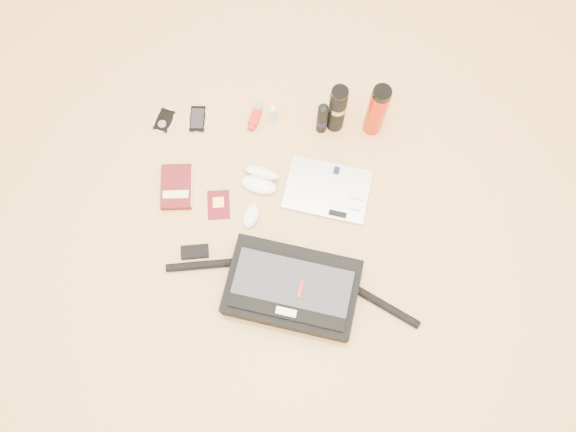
{
  "coord_description": "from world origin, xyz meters",
  "views": [
    {
      "loc": [
        0.04,
        -0.6,
        2.06
      ],
      "look_at": [
        0.05,
        0.03,
        0.06
      ],
      "focal_mm": 35.0,
      "sensor_mm": 36.0,
      "label": 1
    }
  ],
  "objects_px": {
    "laptop": "(328,190)",
    "thermos_black": "(337,109)",
    "messenger_bag": "(291,288)",
    "thermos_red": "(377,111)",
    "book": "(177,187)"
  },
  "relations": [
    {
      "from": "messenger_bag",
      "to": "thermos_red",
      "type": "distance_m",
      "value": 0.75
    },
    {
      "from": "laptop",
      "to": "thermos_red",
      "type": "distance_m",
      "value": 0.36
    },
    {
      "from": "laptop",
      "to": "book",
      "type": "xyz_separation_m",
      "value": [
        -0.58,
        0.02,
        0.0
      ]
    },
    {
      "from": "laptop",
      "to": "thermos_black",
      "type": "bearing_deg",
      "value": 96.0
    },
    {
      "from": "messenger_bag",
      "to": "book",
      "type": "relative_size",
      "value": 5.11
    },
    {
      "from": "thermos_black",
      "to": "thermos_red",
      "type": "relative_size",
      "value": 0.92
    },
    {
      "from": "messenger_bag",
      "to": "book",
      "type": "height_order",
      "value": "messenger_bag"
    },
    {
      "from": "book",
      "to": "thermos_red",
      "type": "distance_m",
      "value": 0.82
    },
    {
      "from": "laptop",
      "to": "thermos_red",
      "type": "height_order",
      "value": "thermos_red"
    },
    {
      "from": "laptop",
      "to": "book",
      "type": "height_order",
      "value": "book"
    },
    {
      "from": "book",
      "to": "messenger_bag",
      "type": "bearing_deg",
      "value": -44.06
    },
    {
      "from": "thermos_red",
      "to": "laptop",
      "type": "bearing_deg",
      "value": -124.5
    },
    {
      "from": "messenger_bag",
      "to": "thermos_red",
      "type": "height_order",
      "value": "thermos_red"
    },
    {
      "from": "laptop",
      "to": "thermos_black",
      "type": "relative_size",
      "value": 1.38
    },
    {
      "from": "messenger_bag",
      "to": "thermos_red",
      "type": "bearing_deg",
      "value": 76.81
    }
  ]
}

